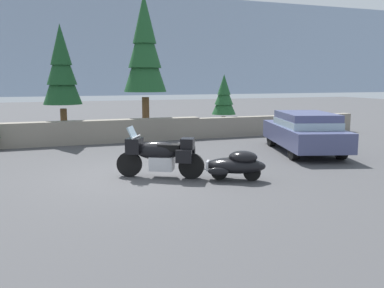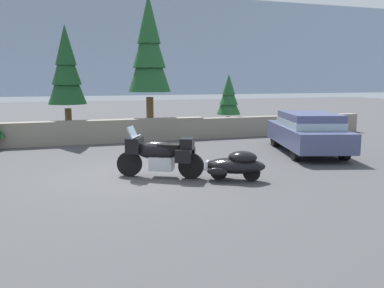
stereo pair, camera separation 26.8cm
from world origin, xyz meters
The scene contains 9 objects.
ground_plane centered at (0.00, 0.00, 0.00)m, with size 80.00×80.00×0.00m, color #424244.
stone_guard_wall centered at (-0.27, 6.18, 0.45)m, with size 24.00×0.57×0.93m.
distant_ridgeline centered at (0.00, 96.17, 8.00)m, with size 240.00×80.00×16.00m, color #8C9EB7.
touring_motorcycle centered at (0.48, -0.35, 0.62)m, with size 2.10×1.39×1.33m.
car_shaped_trailer centered at (2.21, -1.29, 0.41)m, with size 2.11×1.37×0.76m.
sedan_at_right_edge centered at (6.24, 1.56, 0.77)m, with size 3.02×4.83×1.41m.
pine_tree_tall centered at (1.95, 7.11, 3.85)m, with size 1.83×1.83×6.15m.
pine_tree_secondary centered at (5.78, 7.34, 1.74)m, with size 1.13×1.13×2.78m.
pine_tree_far_right centered at (-1.48, 7.05, 2.95)m, with size 1.53×1.53×4.72m.
Camera 1 is at (-2.37, -10.58, 2.53)m, focal length 38.92 mm.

